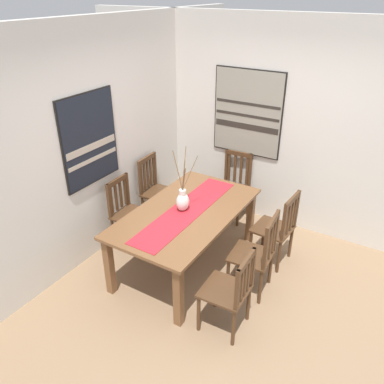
# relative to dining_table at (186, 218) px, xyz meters

# --- Properties ---
(ground_plane) EXTENTS (6.40, 6.40, 0.03)m
(ground_plane) POSITION_rel_dining_table_xyz_m (-0.33, -0.72, -0.65)
(ground_plane) COLOR #8E7051
(wall_back) EXTENTS (6.40, 0.12, 2.70)m
(wall_back) POSITION_rel_dining_table_xyz_m (-0.33, 1.14, 0.71)
(wall_back) COLOR silver
(wall_back) RESTS_ON ground_plane
(wall_side) EXTENTS (0.12, 6.40, 2.70)m
(wall_side) POSITION_rel_dining_table_xyz_m (1.53, -0.72, 0.71)
(wall_side) COLOR silver
(wall_side) RESTS_ON ground_plane
(dining_table) EXTENTS (1.84, 1.03, 0.73)m
(dining_table) POSITION_rel_dining_table_xyz_m (0.00, 0.00, 0.00)
(dining_table) COLOR brown
(dining_table) RESTS_ON ground_plane
(table_runner) EXTENTS (1.69, 0.36, 0.01)m
(table_runner) POSITION_rel_dining_table_xyz_m (-0.00, -0.00, 0.10)
(table_runner) COLOR #B7232D
(table_runner) RESTS_ON dining_table
(centerpiece_vase) EXTENTS (0.24, 0.26, 0.70)m
(centerpiece_vase) POSITION_rel_dining_table_xyz_m (-0.01, 0.04, 0.22)
(centerpiece_vase) COLOR silver
(centerpiece_vase) RESTS_ON dining_table
(chair_0) EXTENTS (0.44, 0.44, 0.90)m
(chair_0) POSITION_rel_dining_table_xyz_m (-0.03, 0.84, -0.17)
(chair_0) COLOR #4C301C
(chair_0) RESTS_ON ground_plane
(chair_1) EXTENTS (0.44, 0.44, 0.94)m
(chair_1) POSITION_rel_dining_table_xyz_m (0.63, 0.89, -0.15)
(chair_1) COLOR #4C301C
(chair_1) RESTS_ON ground_plane
(chair_2) EXTENTS (0.44, 0.44, 0.94)m
(chair_2) POSITION_rel_dining_table_xyz_m (1.29, 0.03, -0.15)
(chair_2) COLOR #4C301C
(chair_2) RESTS_ON ground_plane
(chair_3) EXTENTS (0.44, 0.44, 0.92)m
(chair_3) POSITION_rel_dining_table_xyz_m (0.59, -0.88, -0.16)
(chair_3) COLOR #4C301C
(chair_3) RESTS_ON ground_plane
(chair_4) EXTENTS (0.43, 0.43, 0.88)m
(chair_4) POSITION_rel_dining_table_xyz_m (-0.62, -0.88, -0.17)
(chair_4) COLOR #4C301C
(chair_4) RESTS_ON ground_plane
(chair_5) EXTENTS (0.45, 0.45, 0.95)m
(chair_5) POSITION_rel_dining_table_xyz_m (-0.00, -0.87, -0.16)
(chair_5) COLOR #4C301C
(chair_5) RESTS_ON ground_plane
(painting_on_back_wall) EXTENTS (0.80, 0.05, 1.03)m
(painting_on_back_wall) POSITION_rel_dining_table_xyz_m (-0.29, 1.08, 0.82)
(painting_on_back_wall) COLOR black
(painting_on_side_wall) EXTENTS (0.05, 0.95, 1.13)m
(painting_on_side_wall) POSITION_rel_dining_table_xyz_m (1.47, -0.03, 0.84)
(painting_on_side_wall) COLOR black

